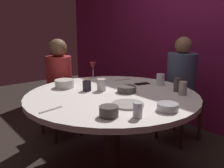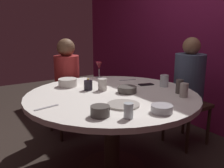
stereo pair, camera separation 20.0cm
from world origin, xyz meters
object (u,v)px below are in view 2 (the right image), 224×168
Objects in this scene: dining_table at (112,108)px; cell_phone at (146,84)px; candle_holder at (88,85)px; cup_near_candle at (129,111)px; seated_diner_back at (189,80)px; cup_by_left_diner at (184,90)px; cup_by_right_diner at (102,85)px; bowl_small_white at (68,82)px; cup_center_front at (179,86)px; seated_diner_left at (67,76)px; cup_far_edge at (164,81)px; bowl_serving_large at (162,109)px; bowl_salad_center at (127,89)px; bowl_sauce_side at (100,111)px; dinner_plate at (123,105)px; wine_glass at (99,66)px.

dining_table is 10.32× the size of cell_phone.
dining_table is at bearing -67.55° from cell_phone.
candle_holder reaches higher than cup_near_candle.
seated_diner_back is 0.70m from cup_by_left_diner.
cup_by_right_diner reaches higher than cup_near_candle.
seated_diner_back reaches higher than cup_near_candle.
bowl_small_white is 1.50× the size of cup_center_front.
seated_diner_left is at bearing 171.34° from cup_near_candle.
bowl_small_white is at bearing -124.07° from cup_far_edge.
cup_center_front is (-0.26, 0.46, 0.03)m from bowl_serving_large.
bowl_salad_center is at bearing -55.83° from cell_phone.
seated_diner_left reaches higher than bowl_sauce_side.
cell_phone is at bearing 60.88° from bowl_small_white.
bowl_small_white is at bearing -166.89° from bowl_serving_large.
cup_center_front is (0.31, 0.48, 0.19)m from dining_table.
bowl_small_white reaches higher than cell_phone.
cup_by_right_diner is at bearing 162.32° from cup_near_candle.
dinner_plate is 1.63× the size of bowl_serving_large.
cell_phone is at bearing 26.15° from seated_diner_left.
bowl_salad_center is at bearing -140.26° from cup_by_left_diner.
dining_table is 11.78× the size of bowl_sauce_side.
dining_table is 13.29× the size of candle_holder.
candle_holder is 0.62× the size of bowl_small_white.
seated_diner_left reaches higher than dining_table.
cup_near_candle is at bearing -23.24° from dining_table.
cup_by_right_diner reaches higher than dining_table.
bowl_small_white is 1.81× the size of cup_near_candle.
cell_phone is 1.20× the size of cup_center_front.
dinner_plate is 2.23× the size of cup_by_right_diner.
bowl_small_white is at bearing 179.30° from cup_near_candle.
seated_diner_back is at bearing 113.55° from cup_near_candle.
cup_center_front is (-0.22, 0.70, 0.01)m from cup_near_candle.
cup_by_left_diner is at bearing 10.45° from wine_glass.
cup_center_front is (0.38, 0.04, 0.05)m from cell_phone.
cup_by_right_diner is 0.66m from cup_center_front.
bowl_sauce_side is (0.35, -0.48, 0.01)m from bowl_salad_center.
wine_glass is (-0.61, 0.23, 0.26)m from dining_table.
wine_glass reaches higher than candle_holder.
candle_holder is at bearing -130.78° from cup_center_front.
candle_holder is (-0.20, -0.12, 0.18)m from dining_table.
cup_far_edge is at bearing 133.48° from bowl_serving_large.
bowl_salad_center is at bearing 168.65° from bowl_serving_large.
cup_by_right_diner is 0.96× the size of cup_far_edge.
bowl_serving_large is (1.18, -0.21, -0.10)m from wine_glass.
wine_glass is 1.17m from bowl_sauce_side.
bowl_salad_center reaches higher than bowl_serving_large.
cell_phone is 0.97× the size of bowl_serving_large.
seated_diner_left is 9.38× the size of bowl_sauce_side.
wine_glass is 0.55m from cup_by_right_diner.
cup_center_front is at bearing 42.87° from bowl_small_white.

